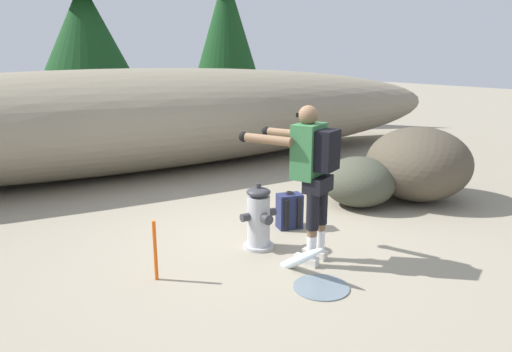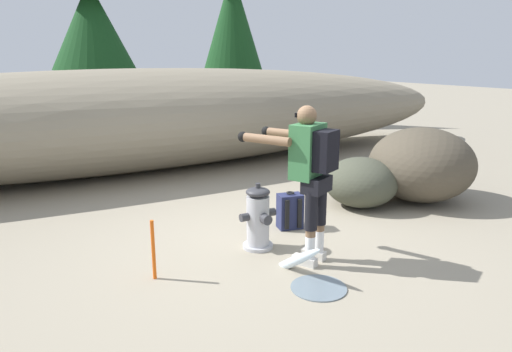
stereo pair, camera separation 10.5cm
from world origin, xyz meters
The scene contains 13 objects.
ground_plane centered at (0.00, 0.00, -0.02)m, with size 56.00×56.00×0.04m, color gray.
dirt_embankment centered at (0.00, 4.41, 0.94)m, with size 15.28×3.20×1.89m, color gray.
fire_hydrant centered at (-0.15, -0.10, 0.35)m, with size 0.44×0.39×0.75m.
hydrant_water_jet centered at (-0.15, -0.85, 0.05)m, with size 0.53×1.23×0.72m.
utility_worker centered at (0.11, -0.65, 1.03)m, with size 0.77×1.04×1.64m.
spare_backpack centered at (0.52, 0.25, 0.22)m, with size 0.34×0.33×0.47m.
boulder_large centered at (2.87, 0.24, 0.55)m, with size 1.53×1.59×1.09m, color #4C4336.
boulder_mid centered at (1.89, 0.46, 0.36)m, with size 1.04×1.01×0.71m, color #414335.
boulder_small centered at (3.18, 1.22, 0.24)m, with size 0.77×0.81×0.48m, color #423C36.
boulder_outlier centered at (2.51, 1.22, 0.20)m, with size 0.63×0.67×0.40m, color #4E473C.
pine_tree_left centered at (0.21, 9.44, 3.34)m, with size 2.26×2.26×5.62m.
pine_tree_center centered at (4.31, 8.98, 3.72)m, with size 1.85×1.85×6.63m.
survey_stake centered at (-1.40, -0.24, 0.30)m, with size 0.04×0.04×0.60m, color #E55914.
Camera 2 is at (-2.65, -4.31, 2.10)m, focal length 32.65 mm.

